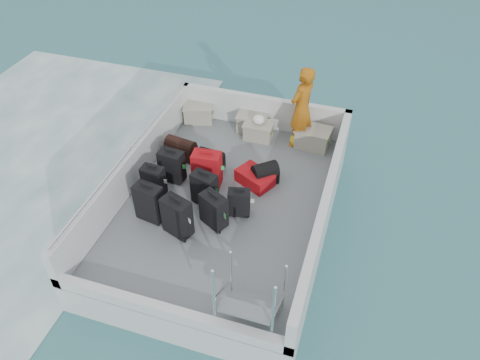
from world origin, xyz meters
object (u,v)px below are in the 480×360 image
Objects in this scene: suitcase_1 at (154,181)px; suitcase_5 at (207,169)px; passenger at (302,108)px; suitcase_7 at (239,203)px; crate_0 at (198,113)px; suitcase_4 at (204,189)px; suitcase_0 at (149,203)px; suitcase_2 at (172,166)px; crate_1 at (252,123)px; crate_2 at (258,131)px; crate_3 at (313,138)px; suitcase_8 at (255,178)px; suitcase_6 at (214,211)px; suitcase_3 at (177,217)px.

suitcase_5 is at bearing 36.97° from suitcase_1.
suitcase_1 is 3.12m from passenger.
passenger is at bearing 47.43° from suitcase_5.
suitcase_1 is 1.13× the size of suitcase_7.
crate_0 is at bearing 111.33° from suitcase_7.
suitcase_0 is at bearing -125.89° from suitcase_4.
suitcase_2 is at bearing -21.64° from passenger.
suitcase_5 is at bearing 70.91° from suitcase_0.
crate_1 is at bearing 87.88° from suitcase_7.
suitcase_1 is 0.93m from suitcase_4.
passenger reaches higher than suitcase_4.
suitcase_0 reaches higher than crate_2.
suitcase_0 reaches higher than crate_0.
suitcase_0 is at bearing -67.02° from suitcase_1.
suitcase_0 is 1.09× the size of crate_3.
suitcase_4 is 2.63m from crate_3.
suitcase_7 is 0.85m from suitcase_8.
suitcase_7 is at bearing 74.86° from suitcase_6.
suitcase_1 is 0.99× the size of crate_1.
suitcase_4 is 1.14× the size of crate_2.
crate_1 is at bearing 99.27° from suitcase_4.
suitcase_1 is 0.96m from suitcase_5.
suitcase_4 reaches higher than suitcase_1.
suitcase_5 is 1.17× the size of crate_1.
suitcase_7 is at bearing -12.57° from suitcase_2.
suitcase_4 is 0.66m from suitcase_7.
suitcase_2 is (0.15, 0.45, 0.02)m from suitcase_1.
suitcase_0 is 1.03m from suitcase_2.
suitcase_1 is 0.85× the size of suitcase_5.
crate_1 is 0.35× the size of passenger.
passenger is at bearing 50.34° from suitcase_1.
crate_1 is at bearing 82.73° from suitcase_0.
suitcase_1 is at bearing -136.88° from crate_3.
suitcase_0 reaches higher than suitcase_7.
suitcase_6 is at bearing 56.23° from suitcase_3.
suitcase_7 is (1.43, -0.48, -0.06)m from suitcase_2.
suitcase_2 is 1.21× the size of suitcase_7.
crate_1 is (0.94, 1.96, -0.14)m from suitcase_2.
suitcase_6 is (0.49, 0.36, -0.05)m from suitcase_3.
suitcase_3 is at bearing -118.55° from crate_3.
suitcase_3 reaches higher than suitcase_4.
suitcase_1 is 0.83× the size of suitcase_3.
suitcase_8 is (0.35, 1.19, -0.18)m from suitcase_6.
suitcase_8 is at bearing -118.60° from crate_3.
crate_0 is at bearing 144.37° from suitcase_6.
suitcase_0 is 0.99× the size of suitcase_3.
suitcase_8 is at bearing -71.86° from crate_1.
suitcase_1 is at bearing -17.33° from passenger.
crate_0 is at bearing 176.16° from crate_3.
suitcase_7 is 2.41m from passenger.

